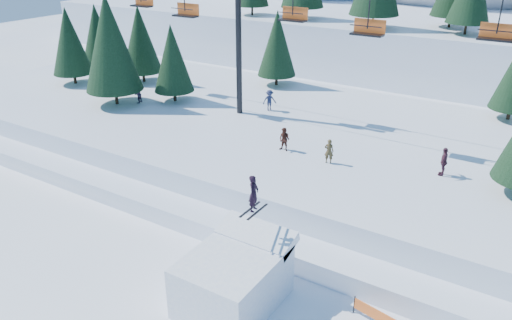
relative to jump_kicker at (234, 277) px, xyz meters
The scene contains 9 objects.
ground 2.76m from the jump_kicker, 127.82° to the right, with size 160.00×160.00×0.00m, color white.
mid_shelf 16.18m from the jump_kicker, 95.20° to the left, with size 70.00×22.00×2.50m, color white.
berm 6.34m from the jump_kicker, 103.49° to the left, with size 70.00×6.00×1.10m, color white.
jump_kicker is the anchor object (origin of this frame).
chairlift 18.02m from the jump_kicker, 92.36° to the left, with size 46.00×3.21×10.28m.
conifer_stand 17.72m from the jump_kicker, 87.45° to the left, with size 60.90×17.54×8.83m.
distant_skiers 16.08m from the jump_kicker, 96.07° to the left, with size 33.03×9.84×1.83m.
banner_near 6.58m from the jump_kicker, 17.15° to the left, with size 2.80×0.63×0.90m.
banner_far 8.87m from the jump_kicker, 30.15° to the left, with size 2.76×0.81×0.90m.
Camera 1 is at (11.88, -12.93, 15.35)m, focal length 35.00 mm.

